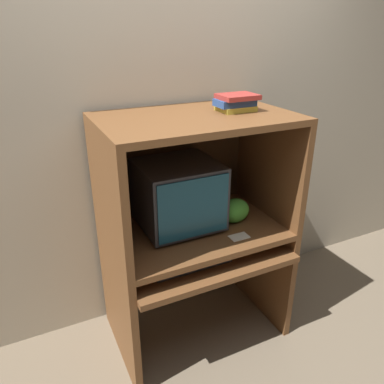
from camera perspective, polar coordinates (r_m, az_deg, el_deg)
name	(u,v)px	position (r m, az deg, el deg)	size (l,w,h in m)	color
ground_plane	(220,362)	(2.49, 4.26, -24.44)	(12.00, 12.00, 0.00)	#756651
wall_back	(168,124)	(2.38, -3.68, 10.32)	(6.00, 0.06, 2.60)	#B2A893
desk_base	(199,279)	(2.39, 1.07, -13.14)	(1.04, 0.72, 0.65)	brown
desk_monitor_shelf	(196,231)	(2.25, 0.56, -6.02)	(1.04, 0.67, 0.11)	brown
hutch_upper	(193,154)	(2.09, 0.16, 5.75)	(1.04, 0.67, 0.67)	brown
crt_monitor	(178,195)	(2.17, -2.12, -0.40)	(0.45, 0.43, 0.40)	#333338
keyboard	(190,262)	(2.12, -0.35, -10.62)	(0.45, 0.17, 0.03)	#2D2D30
mouse	(231,249)	(2.24, 5.95, -8.63)	(0.06, 0.04, 0.03)	#B7B7B7
snack_bag	(235,211)	(2.28, 6.54, -2.84)	(0.18, 0.14, 0.15)	green
book_stack	(236,102)	(2.10, 6.71, 13.41)	(0.22, 0.17, 0.09)	gold
paper_card	(239,237)	(2.16, 7.21, -6.79)	(0.11, 0.07, 0.00)	beige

